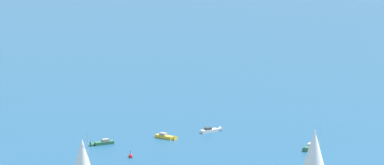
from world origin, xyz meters
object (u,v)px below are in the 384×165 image
object	(u,v)px
motorboat_near_centre	(101,143)
motorboat_far_stbd	(167,137)
sailboat_far_port	(314,154)
marker_buoy	(131,156)
sailboat_offshore	(83,163)
motorboat_inshore	(309,148)
motorboat_ahead	(212,130)

from	to	relation	value
motorboat_near_centre	motorboat_far_stbd	xyz separation A→B (m)	(-7.30, -18.53, 0.02)
sailboat_far_port	marker_buoy	world-z (taller)	sailboat_far_port
motorboat_far_stbd	sailboat_offshore	bearing A→B (deg)	117.24
motorboat_near_centre	motorboat_inshore	world-z (taller)	motorboat_near_centre
motorboat_near_centre	marker_buoy	bearing A→B (deg)	174.90
motorboat_near_centre	sailboat_offshore	bearing A→B (deg)	139.92
sailboat_far_port	marker_buoy	bearing A→B (deg)	25.59
sailboat_far_port	motorboat_ahead	xyz separation A→B (m)	(51.03, -14.10, -5.92)
motorboat_far_stbd	marker_buoy	world-z (taller)	marker_buoy
motorboat_near_centre	motorboat_ahead	world-z (taller)	motorboat_ahead
motorboat_ahead	motorboat_inshore	bearing A→B (deg)	-168.38
motorboat_far_stbd	motorboat_inshore	distance (m)	41.87
motorboat_near_centre	motorboat_inshore	bearing A→B (deg)	-136.24
motorboat_inshore	marker_buoy	size ratio (longest dim) A/B	3.16
marker_buoy	motorboat_inshore	bearing A→B (deg)	-122.10
motorboat_near_centre	sailboat_far_port	bearing A→B (deg)	-161.80
motorboat_ahead	marker_buoy	size ratio (longest dim) A/B	3.46
sailboat_offshore	motorboat_ahead	world-z (taller)	sailboat_offshore
sailboat_far_port	marker_buoy	distance (m)	50.21
motorboat_near_centre	sailboat_offshore	distance (m)	39.23
sailboat_far_port	motorboat_far_stbd	bearing A→B (deg)	1.65
motorboat_ahead	sailboat_offshore	bearing A→B (deg)	108.37
sailboat_far_port	motorboat_inshore	distance (m)	28.41
motorboat_far_stbd	motorboat_ahead	bearing A→B (deg)	-100.00
motorboat_ahead	motorboat_far_stbd	bearing A→B (deg)	80.00
sailboat_offshore	marker_buoy	world-z (taller)	sailboat_offshore
sailboat_far_port	sailboat_offshore	world-z (taller)	sailboat_far_port
motorboat_near_centre	sailboat_far_port	world-z (taller)	sailboat_far_port
motorboat_near_centre	sailboat_offshore	world-z (taller)	sailboat_offshore
sailboat_offshore	motorboat_ahead	xyz separation A→B (m)	(19.65, -59.18, -5.62)
sailboat_offshore	marker_buoy	distance (m)	27.79
motorboat_far_stbd	motorboat_inshore	world-z (taller)	motorboat_far_stbd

